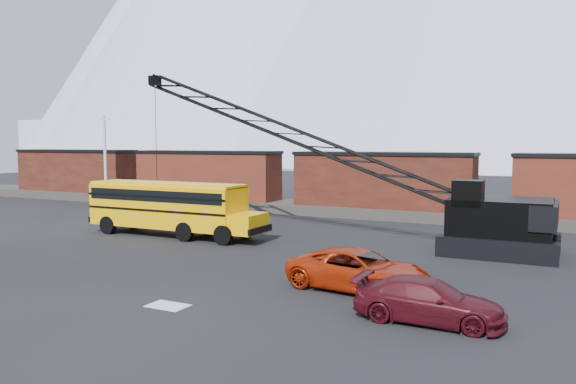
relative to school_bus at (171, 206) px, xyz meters
The scene contains 11 objects.
ground 11.62m from the school_bus, 41.75° to the right, with size 160.00×160.00×0.00m, color black.
gravel_berm 16.78m from the school_bus, 59.16° to the left, with size 120.00×5.00×0.70m, color #49433C.
boxcar_west_far 27.49m from the school_bus, 148.51° to the left, with size 13.70×3.10×4.17m.
boxcar_west_near 16.19m from the school_bus, 117.38° to the left, with size 13.70×3.10×4.17m.
boxcar_mid 16.74m from the school_bus, 59.16° to the left, with size 13.70×3.10×4.17m.
utility_pole 18.73m from the school_bus, 146.15° to the left, with size 1.40×0.24×8.00m.
snow_patch 14.87m from the school_bus, 52.10° to the right, with size 1.40×0.90×0.02m, color silver.
school_bus is the anchor object (origin of this frame).
red_pickup 15.77m from the school_bus, 25.25° to the right, with size 2.56×5.55×1.54m, color #A82308.
maroon_suv 19.82m from the school_bus, 28.22° to the right, with size 1.89×4.65×1.35m, color #460C14.
crawler_crane 9.37m from the school_bus, 19.38° to the left, with size 24.47×4.20×10.09m.
Camera 1 is at (12.63, -18.94, 5.59)m, focal length 35.00 mm.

